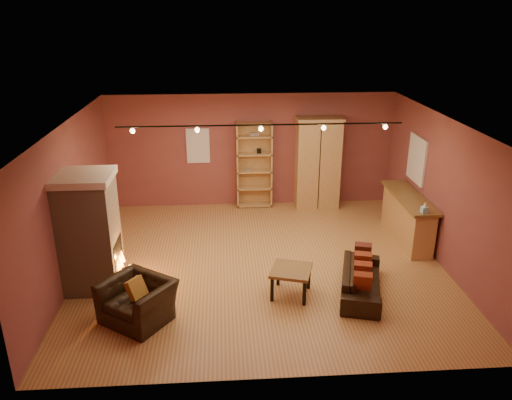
{
  "coord_description": "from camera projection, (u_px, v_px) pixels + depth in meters",
  "views": [
    {
      "loc": [
        -0.71,
        -8.66,
        4.7
      ],
      "look_at": [
        -0.09,
        0.2,
        1.27
      ],
      "focal_mm": 35.0,
      "sensor_mm": 36.0,
      "label": 1
    }
  ],
  "objects": [
    {
      "name": "coffee_table",
      "position": [
        291.0,
        273.0,
        8.59
      ],
      "size": [
        0.83,
        0.83,
        0.5
      ],
      "rotation": [
        0.0,
        0.0,
        -0.3
      ],
      "color": "brown",
      "rests_on": "floor"
    },
    {
      "name": "left_wall",
      "position": [
        70.0,
        202.0,
        9.07
      ],
      "size": [
        0.02,
        6.5,
        2.8
      ],
      "primitive_type": "cube",
      "color": "brown",
      "rests_on": "floor"
    },
    {
      "name": "track_rail",
      "position": [
        261.0,
        127.0,
        9.01
      ],
      "size": [
        5.2,
        0.09,
        0.13
      ],
      "color": "black",
      "rests_on": "ceiling"
    },
    {
      "name": "back_wall",
      "position": [
        251.0,
        151.0,
        12.32
      ],
      "size": [
        7.0,
        0.02,
        2.8
      ],
      "primitive_type": "cube",
      "color": "brown",
      "rests_on": "floor"
    },
    {
      "name": "ceiling",
      "position": [
        262.0,
        123.0,
        8.79
      ],
      "size": [
        7.0,
        7.0,
        0.0
      ],
      "primitive_type": "plane",
      "rotation": [
        3.14,
        0.0,
        0.0
      ],
      "color": "brown",
      "rests_on": "back_wall"
    },
    {
      "name": "floor",
      "position": [
        261.0,
        264.0,
        9.8
      ],
      "size": [
        7.0,
        7.0,
        0.0
      ],
      "primitive_type": "plane",
      "color": "#9E6A38",
      "rests_on": "ground"
    },
    {
      "name": "fireplace",
      "position": [
        90.0,
        232.0,
        8.66
      ],
      "size": [
        1.01,
        0.98,
        2.12
      ],
      "color": "tan",
      "rests_on": "floor"
    },
    {
      "name": "loveseat",
      "position": [
        362.0,
        275.0,
        8.68
      ],
      "size": [
        0.93,
        1.75,
        0.72
      ],
      "rotation": [
        0.0,
        0.0,
        1.3
      ],
      "color": "black",
      "rests_on": "floor"
    },
    {
      "name": "right_wall",
      "position": [
        444.0,
        193.0,
        9.52
      ],
      "size": [
        0.02,
        6.5,
        2.8
      ],
      "primitive_type": "cube",
      "color": "brown",
      "rests_on": "floor"
    },
    {
      "name": "armoire",
      "position": [
        318.0,
        163.0,
        12.25
      ],
      "size": [
        1.12,
        0.64,
        2.27
      ],
      "color": "tan",
      "rests_on": "floor"
    },
    {
      "name": "bar_counter",
      "position": [
        407.0,
        217.0,
        10.65
      ],
      "size": [
        0.57,
        2.1,
        1.0
      ],
      "color": "tan",
      "rests_on": "floor"
    },
    {
      "name": "tissue_box",
      "position": [
        425.0,
        208.0,
        9.59
      ],
      "size": [
        0.12,
        0.12,
        0.21
      ],
      "rotation": [
        0.0,
        0.0,
        0.08
      ],
      "color": "#8ECAE3",
      "rests_on": "bar_counter"
    },
    {
      "name": "bookcase",
      "position": [
        254.0,
        164.0,
        12.33
      ],
      "size": [
        0.88,
        0.34,
        2.14
      ],
      "color": "tan",
      "rests_on": "floor"
    },
    {
      "name": "armchair",
      "position": [
        137.0,
        294.0,
        7.89
      ],
      "size": [
        1.24,
        1.16,
        0.91
      ],
      "rotation": [
        0.0,
        0.0,
        -0.62
      ],
      "color": "black",
      "rests_on": "floor"
    },
    {
      "name": "right_window",
      "position": [
        417.0,
        159.0,
        10.73
      ],
      "size": [
        0.05,
        0.9,
        1.0
      ],
      "primitive_type": "cube",
      "color": "white",
      "rests_on": "right_wall"
    },
    {
      "name": "back_window",
      "position": [
        198.0,
        146.0,
        12.16
      ],
      "size": [
        0.56,
        0.04,
        0.86
      ],
      "primitive_type": "cube",
      "color": "white",
      "rests_on": "back_wall"
    }
  ]
}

